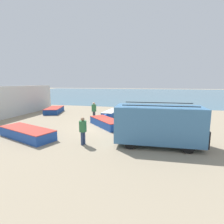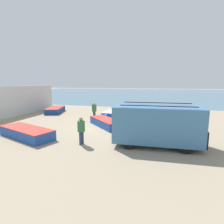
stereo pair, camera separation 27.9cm
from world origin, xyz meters
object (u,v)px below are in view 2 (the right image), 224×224
at_px(fisherman_2, 137,110).
at_px(fisherman_0, 148,115).
at_px(fisherman_1, 81,128).
at_px(fishing_rowboat_0, 25,132).
at_px(fishing_rowboat_5, 176,122).
at_px(parked_van, 157,124).
at_px(fishing_rowboat_2, 112,113).
at_px(fishing_rowboat_4, 156,112).
at_px(fishing_rowboat_1, 107,123).
at_px(fisherman_3, 94,109).
at_px(fishing_rowboat_3, 56,110).

bearing_deg(fisherman_2, fisherman_0, -43.27).
relative_size(fisherman_1, fisherman_2, 1.04).
relative_size(fishing_rowboat_0, fisherman_1, 3.19).
xyz_separation_m(fishing_rowboat_5, fisherman_2, (-3.55, 1.22, 0.68)).
distance_m(parked_van, fisherman_2, 7.32).
bearing_deg(fishing_rowboat_2, fishing_rowboat_4, 115.22).
relative_size(fishing_rowboat_0, fishing_rowboat_1, 1.35).
relative_size(parked_van, fisherman_3, 2.87).
relative_size(parked_van, fisherman_2, 3.15).
relative_size(fishing_rowboat_1, fishing_rowboat_2, 0.87).
relative_size(fishing_rowboat_1, fishing_rowboat_5, 0.95).
distance_m(parked_van, fishing_rowboat_1, 5.56).
xyz_separation_m(fishing_rowboat_3, fisherman_0, (11.72, -4.73, 0.74)).
bearing_deg(fisherman_1, fisherman_2, -84.31).
distance_m(fishing_rowboat_4, fisherman_1, 12.30).
height_order(parked_van, fisherman_1, parked_van).
height_order(fishing_rowboat_0, fisherman_0, fisherman_0).
bearing_deg(fisherman_2, fishing_rowboat_5, 5.19).
distance_m(fishing_rowboat_0, fishing_rowboat_2, 10.11).
height_order(fishing_rowboat_5, fisherman_3, fisherman_3).
bearing_deg(fisherman_2, fishing_rowboat_3, -165.69).
relative_size(fishing_rowboat_5, fisherman_0, 2.36).
bearing_deg(fishing_rowboat_2, fisherman_2, 65.79).
bearing_deg(fishing_rowboat_3, fishing_rowboat_5, -119.09).
distance_m(parked_van, fisherman_3, 8.62).
relative_size(fishing_rowboat_4, fisherman_3, 2.72).
xyz_separation_m(fishing_rowboat_2, fishing_rowboat_4, (4.89, 1.77, 0.01)).
distance_m(fishing_rowboat_3, fisherman_0, 12.66).
height_order(fishing_rowboat_2, fisherman_3, fisherman_3).
height_order(fishing_rowboat_2, fisherman_2, fisherman_2).
distance_m(fishing_rowboat_3, fisherman_3, 6.96).
bearing_deg(fisherman_2, fishing_rowboat_1, -97.76).
bearing_deg(fisherman_3, fishing_rowboat_0, -163.29).
bearing_deg(fisherman_2, fisherman_1, -82.50).
relative_size(fishing_rowboat_5, fisherman_1, 2.49).
bearing_deg(fishing_rowboat_4, fishing_rowboat_0, 114.48).
height_order(parked_van, fisherman_2, parked_van).
relative_size(fisherman_1, fisherman_3, 0.95).
distance_m(fishing_rowboat_2, fishing_rowboat_4, 5.20).
bearing_deg(fishing_rowboat_5, fisherman_0, 120.51).
distance_m(fishing_rowboat_2, fisherman_0, 6.43).
xyz_separation_m(fisherman_1, fisherman_2, (2.40, 8.01, -0.04)).
bearing_deg(fisherman_1, fishing_rowboat_4, -87.41).
bearing_deg(fishing_rowboat_2, fisherman_1, 9.56).
xyz_separation_m(fishing_rowboat_4, fisherman_3, (-5.98, -4.60, 0.80)).
distance_m(fishing_rowboat_1, fishing_rowboat_4, 8.05).
bearing_deg(fishing_rowboat_3, fishing_rowboat_4, -98.89).
bearing_deg(fisherman_3, fisherman_1, -127.22).
height_order(fishing_rowboat_0, fisherman_3, fisherman_3).
bearing_deg(fishing_rowboat_1, parked_van, 5.19).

